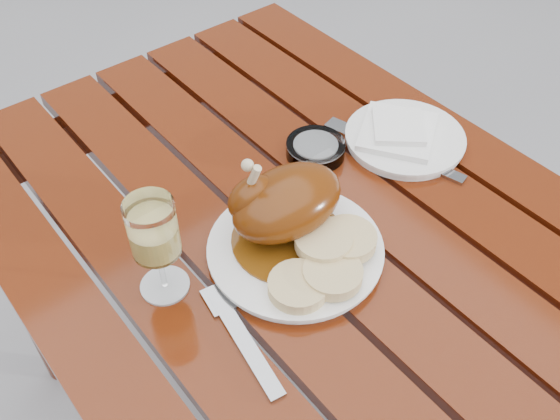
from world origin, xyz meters
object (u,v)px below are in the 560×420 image
(table, at_px, (307,367))
(dinner_plate, at_px, (295,250))
(ashtray, at_px, (316,149))
(side_plate, at_px, (405,138))
(wine_glass, at_px, (157,248))

(table, height_order, dinner_plate, dinner_plate)
(dinner_plate, relative_size, ashtray, 2.55)
(side_plate, bearing_deg, wine_glass, -179.14)
(dinner_plate, relative_size, side_plate, 1.23)
(table, height_order, wine_glass, wine_glass)
(dinner_plate, distance_m, ashtray, 0.22)
(wine_glass, bearing_deg, side_plate, 0.86)
(table, distance_m, side_plate, 0.47)
(wine_glass, relative_size, ashtray, 1.61)
(dinner_plate, bearing_deg, wine_glass, 159.11)
(dinner_plate, height_order, wine_glass, wine_glass)
(wine_glass, distance_m, side_plate, 0.49)
(wine_glass, bearing_deg, table, -15.55)
(side_plate, bearing_deg, dinner_plate, -166.31)
(side_plate, distance_m, ashtray, 0.16)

